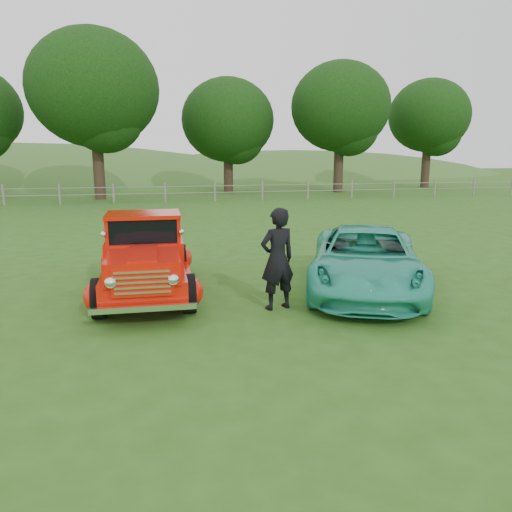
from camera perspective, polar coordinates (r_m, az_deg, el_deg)
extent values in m
plane|color=#2B5015|center=(9.17, -4.70, -7.58)|extent=(140.00, 140.00, 0.00)
ellipsoid|color=#2F5920|center=(69.14, -26.50, 4.05)|extent=(84.00, 60.00, 18.00)
ellipsoid|color=#2F5920|center=(73.99, 4.28, 6.57)|extent=(72.00, 52.00, 14.00)
cube|color=slate|center=(30.69, -10.33, 7.07)|extent=(48.00, 0.04, 0.04)
cube|color=slate|center=(30.66, -10.36, 7.82)|extent=(48.00, 0.04, 0.04)
cylinder|color=black|center=(33.70, -17.58, 10.32)|extent=(0.70, 0.70, 4.84)
ellipsoid|color=black|center=(33.90, -18.07, 17.76)|extent=(8.00, 8.00, 7.20)
cylinder|color=black|center=(38.08, -3.18, 10.15)|extent=(0.70, 0.70, 3.74)
ellipsoid|color=black|center=(38.13, -3.25, 15.26)|extent=(6.80, 6.80, 6.12)
cylinder|color=black|center=(38.28, 9.42, 10.51)|extent=(0.70, 0.70, 4.40)
ellipsoid|color=black|center=(38.40, 9.63, 16.49)|extent=(7.20, 7.20, 6.48)
cylinder|color=black|center=(44.98, 18.85, 10.09)|extent=(0.70, 0.70, 4.18)
ellipsoid|color=black|center=(45.06, 19.18, 14.92)|extent=(6.60, 6.60, 5.94)
cylinder|color=black|center=(9.71, -17.52, -4.63)|extent=(0.26, 0.76, 0.76)
cylinder|color=black|center=(9.66, -7.67, -4.26)|extent=(0.26, 0.76, 0.76)
cylinder|color=black|center=(12.71, -16.06, -0.70)|extent=(0.26, 0.76, 0.76)
cylinder|color=black|center=(12.66, -8.56, -0.40)|extent=(0.26, 0.76, 0.76)
cube|color=red|center=(11.10, -12.49, -1.24)|extent=(1.66, 4.64, 0.44)
ellipsoid|color=red|center=(9.71, -17.94, -4.42)|extent=(0.43, 0.76, 0.54)
ellipsoid|color=red|center=(9.65, -7.26, -4.02)|extent=(0.43, 0.76, 0.54)
ellipsoid|color=red|center=(12.70, -16.38, -0.53)|extent=(0.43, 0.76, 0.54)
ellipsoid|color=red|center=(12.66, -8.25, -0.21)|extent=(0.43, 0.76, 0.54)
cube|color=red|center=(9.50, -12.77, -1.05)|extent=(1.36, 1.63, 0.42)
cube|color=red|center=(10.92, -12.59, 0.73)|extent=(1.62, 1.38, 0.44)
cube|color=black|center=(10.84, -12.71, 3.17)|extent=(1.47, 1.15, 0.50)
cube|color=red|center=(10.80, -12.77, 4.64)|extent=(1.55, 1.25, 0.08)
cube|color=red|center=(12.35, -12.45, 1.84)|extent=(1.22, 1.97, 0.45)
cube|color=white|center=(8.75, -12.85, -2.99)|extent=(1.07, 0.12, 0.50)
cube|color=white|center=(8.77, -12.74, -5.87)|extent=(1.81, 0.14, 0.10)
cube|color=white|center=(13.50, -12.27, 0.40)|extent=(1.71, 0.14, 0.10)
imported|color=teal|center=(11.22, 12.44, -0.46)|extent=(4.10, 5.57, 1.41)
imported|color=black|center=(9.67, 2.46, -0.35)|extent=(0.83, 0.65, 2.00)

